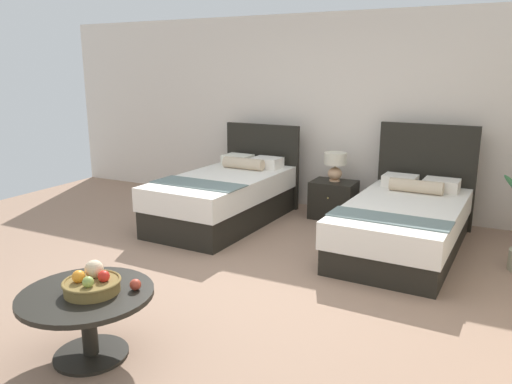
% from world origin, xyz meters
% --- Properties ---
extents(ground_plane, '(9.45, 9.42, 0.02)m').
position_xyz_m(ground_plane, '(0.00, 0.00, -0.01)').
color(ground_plane, '#9A7861').
extents(wall_back, '(9.45, 0.12, 2.67)m').
position_xyz_m(wall_back, '(0.00, 2.91, 1.33)').
color(wall_back, silver).
rests_on(wall_back, ground).
extents(bed_near_window, '(1.19, 2.17, 1.17)m').
position_xyz_m(bed_near_window, '(-1.12, 1.59, 0.34)').
color(bed_near_window, black).
rests_on(bed_near_window, ground).
extents(bed_near_corner, '(1.23, 2.22, 1.28)m').
position_xyz_m(bed_near_corner, '(1.13, 1.60, 0.31)').
color(bed_near_corner, black).
rests_on(bed_near_corner, ground).
extents(nightstand, '(0.57, 0.46, 0.50)m').
position_xyz_m(nightstand, '(0.05, 2.39, 0.25)').
color(nightstand, black).
rests_on(nightstand, ground).
extents(table_lamp, '(0.29, 0.29, 0.38)m').
position_xyz_m(table_lamp, '(0.05, 2.41, 0.73)').
color(table_lamp, tan).
rests_on(table_lamp, nightstand).
extents(coffee_table, '(0.90, 0.90, 0.48)m').
position_xyz_m(coffee_table, '(-0.36, -1.55, 0.36)').
color(coffee_table, black).
rests_on(coffee_table, ground).
extents(fruit_bowl, '(0.39, 0.39, 0.20)m').
position_xyz_m(fruit_bowl, '(-0.33, -1.53, 0.54)').
color(fruit_bowl, olive).
rests_on(fruit_bowl, coffee_table).
extents(loose_apple, '(0.08, 0.08, 0.08)m').
position_xyz_m(loose_apple, '(-0.09, -1.37, 0.52)').
color(loose_apple, '#B53E2A').
rests_on(loose_apple, coffee_table).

